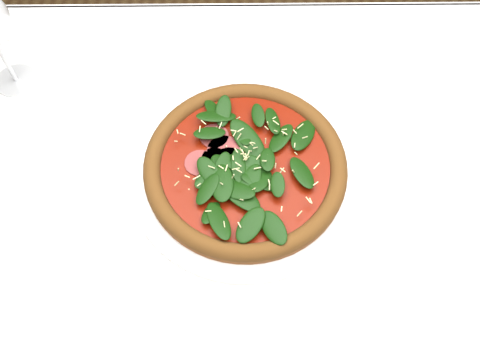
{
  "coord_description": "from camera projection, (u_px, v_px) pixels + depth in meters",
  "views": [
    {
      "loc": [
        -0.08,
        -0.42,
        1.5
      ],
      "look_at": [
        -0.08,
        -0.01,
        0.77
      ],
      "focal_mm": 40.0,
      "sensor_mm": 36.0,
      "label": 1
    }
  ],
  "objects": [
    {
      "name": "pizza",
      "position": [
        245.0,
        164.0,
        0.84
      ],
      "size": [
        0.4,
        0.4,
        0.04
      ],
      "rotation": [
        0.0,
        0.0,
        0.3
      ],
      "color": "brown",
      "rests_on": "plate"
    },
    {
      "name": "ground",
      "position": [
        267.0,
        311.0,
        1.51
      ],
      "size": [
        6.0,
        6.0,
        0.0
      ],
      "primitive_type": "plane",
      "color": "brown",
      "rests_on": "ground"
    },
    {
      "name": "dining_table",
      "position": [
        283.0,
        209.0,
        0.94
      ],
      "size": [
        1.21,
        0.81,
        0.75
      ],
      "color": "white",
      "rests_on": "ground"
    },
    {
      "name": "plate",
      "position": [
        245.0,
        171.0,
        0.86
      ],
      "size": [
        0.37,
        0.37,
        0.02
      ],
      "color": "white",
      "rests_on": "dining_table"
    }
  ]
}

